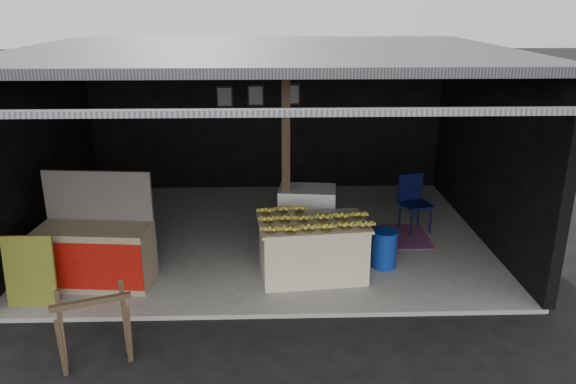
{
  "coord_description": "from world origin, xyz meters",
  "views": [
    {
      "loc": [
        0.08,
        -5.97,
        3.68
      ],
      "look_at": [
        0.32,
        1.55,
        1.1
      ],
      "focal_mm": 35.0,
      "sensor_mm": 36.0,
      "label": 1
    }
  ],
  "objects_px": {
    "white_crate": "(307,217)",
    "water_barrel": "(384,250)",
    "plastic_chair": "(413,197)",
    "sawhorse": "(94,324)",
    "neighbor_stall": "(96,252)",
    "banana_table": "(313,249)"
  },
  "relations": [
    {
      "from": "white_crate",
      "to": "water_barrel",
      "type": "bearing_deg",
      "value": -28.85
    },
    {
      "from": "white_crate",
      "to": "plastic_chair",
      "type": "bearing_deg",
      "value": 26.3
    },
    {
      "from": "sawhorse",
      "to": "water_barrel",
      "type": "xyz_separation_m",
      "value": [
        3.45,
        2.11,
        -0.18
      ]
    },
    {
      "from": "water_barrel",
      "to": "neighbor_stall",
      "type": "bearing_deg",
      "value": -174.51
    },
    {
      "from": "sawhorse",
      "to": "water_barrel",
      "type": "distance_m",
      "value": 4.05
    },
    {
      "from": "banana_table",
      "to": "neighbor_stall",
      "type": "bearing_deg",
      "value": 176.92
    },
    {
      "from": "banana_table",
      "to": "plastic_chair",
      "type": "height_order",
      "value": "plastic_chair"
    },
    {
      "from": "banana_table",
      "to": "water_barrel",
      "type": "xyz_separation_m",
      "value": [
        1.04,
        0.24,
        -0.14
      ]
    },
    {
      "from": "plastic_chair",
      "to": "banana_table",
      "type": "bearing_deg",
      "value": -155.14
    },
    {
      "from": "white_crate",
      "to": "plastic_chair",
      "type": "distance_m",
      "value": 1.9
    },
    {
      "from": "neighbor_stall",
      "to": "plastic_chair",
      "type": "relative_size",
      "value": 1.63
    },
    {
      "from": "banana_table",
      "to": "sawhorse",
      "type": "height_order",
      "value": "banana_table"
    },
    {
      "from": "neighbor_stall",
      "to": "plastic_chair",
      "type": "xyz_separation_m",
      "value": [
        4.66,
        1.77,
        0.09
      ]
    },
    {
      "from": "neighbor_stall",
      "to": "sawhorse",
      "type": "relative_size",
      "value": 1.69
    },
    {
      "from": "banana_table",
      "to": "water_barrel",
      "type": "distance_m",
      "value": 1.08
    },
    {
      "from": "neighbor_stall",
      "to": "water_barrel",
      "type": "bearing_deg",
      "value": 10.78
    },
    {
      "from": "banana_table",
      "to": "water_barrel",
      "type": "height_order",
      "value": "banana_table"
    },
    {
      "from": "banana_table",
      "to": "white_crate",
      "type": "bearing_deg",
      "value": 85.12
    },
    {
      "from": "banana_table",
      "to": "sawhorse",
      "type": "xyz_separation_m",
      "value": [
        -2.41,
        -1.86,
        0.04
      ]
    },
    {
      "from": "neighbor_stall",
      "to": "water_barrel",
      "type": "relative_size",
      "value": 2.92
    },
    {
      "from": "neighbor_stall",
      "to": "water_barrel",
      "type": "height_order",
      "value": "neighbor_stall"
    },
    {
      "from": "sawhorse",
      "to": "water_barrel",
      "type": "relative_size",
      "value": 1.72
    }
  ]
}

